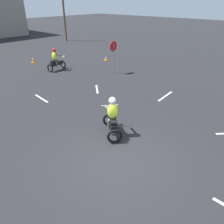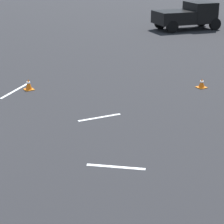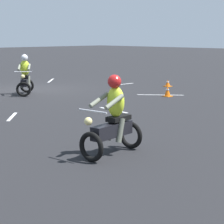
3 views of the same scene
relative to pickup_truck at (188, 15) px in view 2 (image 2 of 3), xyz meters
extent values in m
cylinder|color=black|center=(1.13, 1.34, -0.55)|extent=(0.39, 0.79, 0.76)
cylinder|color=black|center=(-0.53, 1.68, -0.55)|extent=(0.39, 0.79, 0.76)
cylinder|color=black|center=(0.53, -1.70, -0.55)|extent=(0.39, 0.79, 0.76)
cylinder|color=black|center=(-1.14, -1.36, -0.55)|extent=(0.39, 0.79, 0.76)
cube|color=black|center=(-0.20, -0.99, -0.10)|extent=(2.33, 2.72, 0.80)
cube|color=black|center=(0.17, 0.87, 0.15)|extent=(2.18, 1.94, 1.30)
cube|color=black|center=(0.30, 1.51, 0.50)|extent=(1.69, 0.45, 0.56)
cube|color=orange|center=(7.36, -13.84, -0.91)|extent=(0.32, 0.32, 0.03)
cone|color=orange|center=(7.36, -13.84, -0.70)|extent=(0.24, 0.24, 0.38)
cylinder|color=white|center=(7.36, -13.84, -0.65)|extent=(0.13, 0.13, 0.05)
cube|color=orange|center=(10.45, -8.27, -0.91)|extent=(0.32, 0.32, 0.03)
cone|color=orange|center=(10.45, -8.27, -0.74)|extent=(0.24, 0.24, 0.32)
cylinder|color=white|center=(10.45, -8.27, -0.69)|extent=(0.13, 0.13, 0.05)
cube|color=silver|center=(14.22, -14.35, -0.92)|extent=(0.99, 1.11, 0.01)
cube|color=silver|center=(11.19, -13.05, -0.92)|extent=(0.23, 1.40, 0.01)
cube|color=silver|center=(7.21, -14.33, -0.92)|extent=(1.33, 1.51, 0.01)
camera|label=1|loc=(5.54, -23.33, 3.97)|focal=35.00mm
camera|label=2|loc=(21.98, -19.19, 3.77)|focal=70.00mm
camera|label=3|loc=(21.12, -2.91, 1.52)|focal=70.00mm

